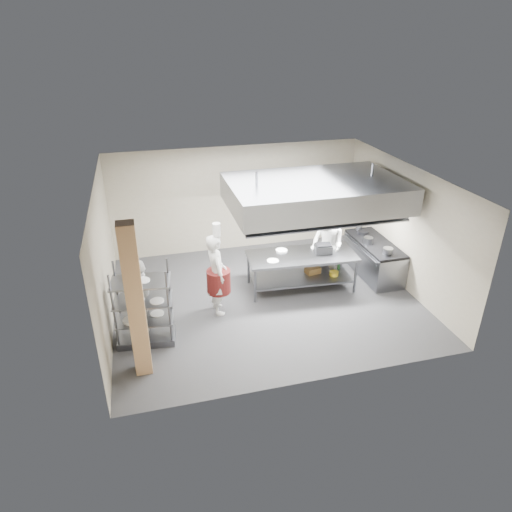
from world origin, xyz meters
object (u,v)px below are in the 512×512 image
object	(u,v)px
chef_plating	(142,298)
stockpot	(368,240)
cooking_range	(373,259)
pass_rack	(143,304)
griddle	(323,249)
island	(301,271)
chef_line	(327,246)
chef_head	(216,274)

from	to	relation	value
chef_plating	stockpot	size ratio (longest dim) A/B	7.30
cooking_range	stockpot	size ratio (longest dim) A/B	8.37
pass_rack	griddle	world-z (taller)	pass_rack
island	pass_rack	world-z (taller)	pass_rack
cooking_range	chef_plating	size ratio (longest dim) A/B	1.15
stockpot	island	bearing A→B (deg)	-173.67
island	stockpot	world-z (taller)	stockpot
cooking_range	chef_line	bearing A→B (deg)	-179.01
island	chef_head	distance (m)	2.30
chef_plating	island	bearing A→B (deg)	113.72
chef_line	griddle	size ratio (longest dim) A/B	4.78
island	chef_plating	size ratio (longest dim) A/B	1.51
cooking_range	chef_head	bearing A→B (deg)	-170.11
chef_head	stockpot	world-z (taller)	chef_head
cooking_range	chef_line	xyz separation A→B (m)	(-1.35, -0.02, 0.55)
chef_head	chef_line	bearing A→B (deg)	-79.96
island	chef_plating	bearing A→B (deg)	-161.43
cooking_range	chef_head	xyz separation A→B (m)	(-4.26, -0.74, 0.53)
griddle	chef_plating	bearing A→B (deg)	-158.58
chef_head	cooking_range	bearing A→B (deg)	-83.95
pass_rack	chef_plating	xyz separation A→B (m)	(-0.01, 0.25, 0.01)
griddle	stockpot	bearing A→B (deg)	18.59
chef_plating	griddle	world-z (taller)	chef_plating
island	chef_plating	xyz separation A→B (m)	(-3.81, -0.99, 0.42)
cooking_range	chef_plating	xyz separation A→B (m)	(-5.89, -1.21, 0.45)
cooking_range	stockpot	world-z (taller)	stockpot
pass_rack	stockpot	xyz separation A→B (m)	(5.66, 1.44, 0.12)
pass_rack	cooking_range	world-z (taller)	pass_rack
chef_line	chef_plating	xyz separation A→B (m)	(-4.54, -1.18, -0.10)
pass_rack	griddle	bearing A→B (deg)	22.64
chef_head	chef_line	xyz separation A→B (m)	(2.91, 0.72, 0.02)
cooking_range	chef_plating	world-z (taller)	chef_plating
chef_line	griddle	distance (m)	0.29
pass_rack	cooking_range	xyz separation A→B (m)	(5.88, 1.45, -0.44)
chef_plating	chef_head	bearing A→B (deg)	115.07
pass_rack	chef_line	size ratio (longest dim) A/B	0.89
pass_rack	griddle	distance (m)	4.51
chef_line	stockpot	distance (m)	1.13
chef_line	griddle	xyz separation A→B (m)	(-0.19, -0.21, 0.04)
stockpot	pass_rack	bearing A→B (deg)	-165.70
cooking_range	chef_line	world-z (taller)	chef_line
island	chef_plating	world-z (taller)	chef_plating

